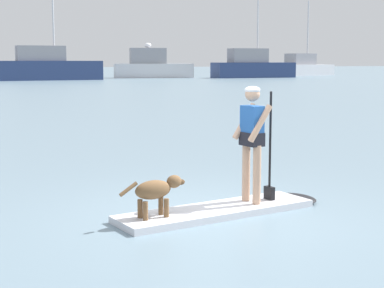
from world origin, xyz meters
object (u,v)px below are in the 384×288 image
(paddleboard, at_px, (229,209))
(person_paddler, at_px, (253,135))
(moored_boat_far_starboard, at_px, (152,67))
(moored_boat_center, at_px, (252,66))
(dog, at_px, (156,190))
(moored_boat_far_port, at_px, (48,67))
(moored_boat_port, at_px, (303,67))

(paddleboard, relative_size, person_paddler, 1.96)
(person_paddler, distance_m, moored_boat_far_starboard, 70.32)
(paddleboard, xyz_separation_m, person_paddler, (0.42, 0.09, 1.06))
(paddleboard, distance_m, moored_boat_center, 71.42)
(dog, distance_m, moored_boat_far_port, 63.31)
(person_paddler, xyz_separation_m, moored_boat_port, (43.28, 71.53, 0.14))
(moored_boat_port, bearing_deg, moored_boat_far_port, -167.00)
(paddleboard, height_order, moored_boat_port, moored_boat_port)
(person_paddler, height_order, dog, person_paddler)
(paddleboard, height_order, dog, dog)
(person_paddler, bearing_deg, paddleboard, -168.24)
(moored_boat_far_port, distance_m, moored_boat_center, 26.38)
(dog, xyz_separation_m, moored_boat_far_port, (6.39, 62.98, 1.05))
(dog, relative_size, moored_boat_center, 0.09)
(dog, relative_size, moored_boat_port, 0.09)
(moored_boat_far_port, bearing_deg, dog, -95.80)
(paddleboard, bearing_deg, moored_boat_port, 58.61)
(paddleboard, relative_size, moored_boat_far_starboard, 0.33)
(moored_boat_far_port, distance_m, moored_boat_port, 39.50)
(paddleboard, distance_m, moored_boat_far_port, 62.96)
(dog, distance_m, moored_boat_center, 72.17)
(dog, bearing_deg, paddleboard, 11.76)
(person_paddler, distance_m, dog, 1.76)
(moored_boat_far_port, height_order, moored_boat_port, moored_boat_port)
(dog, bearing_deg, moored_boat_center, 63.01)
(moored_boat_far_starboard, height_order, moored_boat_center, moored_boat_center)
(dog, xyz_separation_m, moored_boat_port, (44.88, 71.86, 0.78))
(dog, bearing_deg, person_paddler, 11.76)
(dog, height_order, moored_boat_far_starboard, moored_boat_far_starboard)
(paddleboard, height_order, person_paddler, person_paddler)
(moored_boat_center, bearing_deg, moored_boat_far_port, -177.12)
(moored_boat_far_port, relative_size, moored_boat_center, 1.10)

